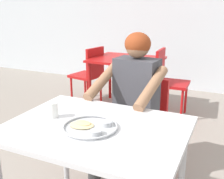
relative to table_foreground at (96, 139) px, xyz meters
The scene contains 8 objects.
table_foreground is the anchor object (origin of this frame).
thali_tray 0.11m from the table_foreground, 102.28° to the right, with size 0.32×0.32×0.03m.
drinking_cup 0.33m from the table_foreground, behind, with size 0.06×0.06×0.10m.
chair_foreground 0.87m from the table_foreground, 90.10° to the left, with size 0.45×0.45×0.83m.
diner_foreground 0.64m from the table_foreground, 91.88° to the left, with size 0.54×0.58×1.23m.
table_background_red 2.28m from the table_foreground, 107.14° to the left, with size 0.93×0.77×0.73m.
chair_red_left 2.53m from the table_foreground, 119.93° to the left, with size 0.46×0.46×0.85m.
chair_red_right 2.19m from the table_foreground, 92.60° to the left, with size 0.41×0.42×0.88m.
Camera 1 is at (0.65, -1.23, 1.43)m, focal length 44.03 mm.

